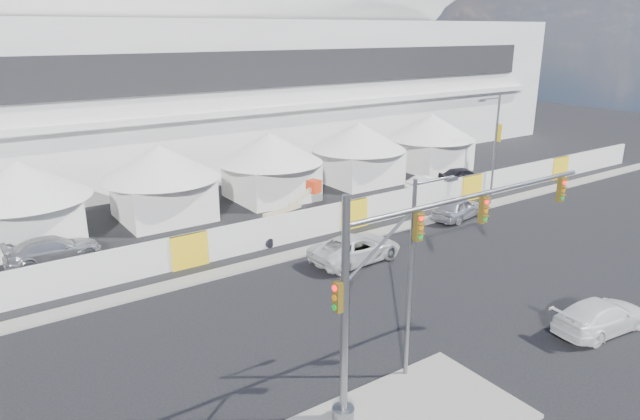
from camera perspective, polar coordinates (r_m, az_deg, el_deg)
ground at (r=26.32m, az=12.65°, el=-12.84°), size 160.00×160.00×0.00m
far_curb at (r=48.06m, az=18.07°, el=0.92°), size 80.00×1.20×0.12m
stadium at (r=62.22m, az=-10.41°, el=13.94°), size 80.00×24.80×21.98m
tent_row at (r=43.93m, az=-10.08°, el=4.19°), size 53.40×8.40×5.40m
hoarding_fence at (r=39.42m, az=3.30°, el=-0.37°), size 70.00×0.25×2.00m
scaffold_tower at (r=81.50m, az=16.65°, el=11.88°), size 4.40×4.40×12.00m
sedan_silver at (r=42.44m, az=13.66°, el=0.20°), size 2.81×5.05×1.63m
pickup_curb at (r=33.82m, az=3.60°, el=-3.83°), size 2.96×5.95×1.62m
pickup_near at (r=29.26m, az=26.29°, el=-9.46°), size 2.53×5.27×1.48m
lot_car_a at (r=49.62m, az=10.67°, el=2.70°), size 1.60×3.93×1.27m
lot_car_b at (r=52.22m, az=14.13°, el=3.35°), size 2.98×4.77×1.51m
lot_car_c at (r=37.11m, az=-25.13°, el=-3.61°), size 2.30×5.41×1.55m
traffic_mast at (r=20.38m, az=8.39°, el=-6.89°), size 12.73×0.79×8.15m
streetlight_median at (r=21.72m, az=9.47°, el=-5.54°), size 2.20×0.22×7.94m
streetlight_curb at (r=45.27m, az=16.98°, el=6.43°), size 2.53×0.57×8.53m
boom_lift at (r=37.40m, az=-4.07°, el=-1.62°), size 6.49×2.23×3.20m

